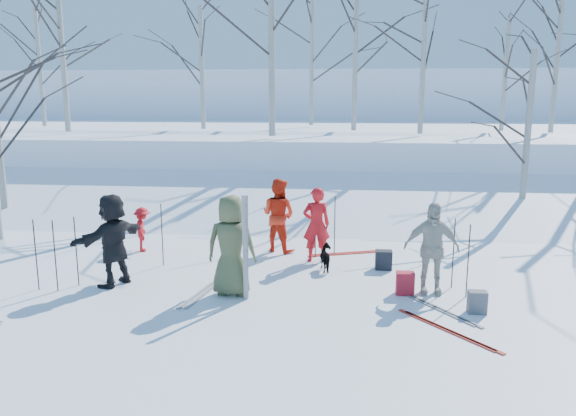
# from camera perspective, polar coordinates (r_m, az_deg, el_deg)

# --- Properties ---
(ground) EXTENTS (120.00, 120.00, 0.00)m
(ground) POSITION_cam_1_polar(r_m,az_deg,el_deg) (10.35, -0.86, -8.72)
(ground) COLOR white
(ground) RESTS_ON ground
(snow_ramp) EXTENTS (70.00, 9.49, 4.12)m
(snow_ramp) POSITION_cam_1_polar(r_m,az_deg,el_deg) (17.04, 1.89, -0.14)
(snow_ramp) COLOR white
(snow_ramp) RESTS_ON ground
(snow_plateau) EXTENTS (70.00, 18.00, 2.20)m
(snow_plateau) POSITION_cam_1_polar(r_m,az_deg,el_deg) (26.80, 3.40, 5.92)
(snow_plateau) COLOR white
(snow_plateau) RESTS_ON ground
(far_hill) EXTENTS (90.00, 30.00, 6.00)m
(far_hill) POSITION_cam_1_polar(r_m,az_deg,el_deg) (47.69, 4.55, 9.52)
(far_hill) COLOR white
(far_hill) RESTS_ON ground
(skier_olive_center) EXTENTS (0.92, 0.62, 1.84)m
(skier_olive_center) POSITION_cam_1_polar(r_m,az_deg,el_deg) (10.11, -5.80, -3.81)
(skier_olive_center) COLOR #495131
(skier_olive_center) RESTS_ON ground
(skier_red_north) EXTENTS (0.66, 0.49, 1.63)m
(skier_red_north) POSITION_cam_1_polar(r_m,az_deg,el_deg) (12.13, 2.90, -1.69)
(skier_red_north) COLOR red
(skier_red_north) RESTS_ON ground
(skier_redor_behind) EXTENTS (1.02, 0.94, 1.70)m
(skier_redor_behind) POSITION_cam_1_polar(r_m,az_deg,el_deg) (12.90, -0.98, -0.72)
(skier_redor_behind) COLOR red
(skier_redor_behind) RESTS_ON ground
(skier_red_seated) EXTENTS (0.58, 0.75, 1.03)m
(skier_red_seated) POSITION_cam_1_polar(r_m,az_deg,el_deg) (13.39, -14.56, -2.12)
(skier_red_seated) COLOR red
(skier_red_seated) RESTS_ON ground
(skier_cream_east) EXTENTS (0.99, 0.42, 1.69)m
(skier_cream_east) POSITION_cam_1_polar(r_m,az_deg,el_deg) (10.49, 14.35, -3.98)
(skier_cream_east) COLOR beige
(skier_cream_east) RESTS_ON ground
(skier_grey_west) EXTENTS (1.17, 1.70, 1.77)m
(skier_grey_west) POSITION_cam_1_polar(r_m,az_deg,el_deg) (11.09, -17.35, -3.11)
(skier_grey_west) COLOR black
(skier_grey_west) RESTS_ON ground
(dog) EXTENTS (0.45, 0.68, 0.53)m
(dog) POSITION_cam_1_polar(r_m,az_deg,el_deg) (11.63, 4.03, -5.08)
(dog) COLOR black
(dog) RESTS_ON ground
(upright_ski_left) EXTENTS (0.08, 0.16, 1.90)m
(upright_ski_left) POSITION_cam_1_polar(r_m,az_deg,el_deg) (9.77, -4.42, -4.15)
(upright_ski_left) COLOR silver
(upright_ski_left) RESTS_ON ground
(upright_ski_right) EXTENTS (0.12, 0.23, 1.89)m
(upright_ski_right) POSITION_cam_1_polar(r_m,az_deg,el_deg) (9.82, -4.26, -4.06)
(upright_ski_right) COLOR silver
(upright_ski_right) RESTS_ON ground
(ski_pair_b) EXTENTS (2.07, 2.10, 0.02)m
(ski_pair_b) POSITION_cam_1_polar(r_m,az_deg,el_deg) (9.17, 15.88, -11.85)
(ski_pair_b) COLOR red
(ski_pair_b) RESTS_ON ground
(ski_pair_c) EXTENTS (1.99, 2.09, 0.02)m
(ski_pair_c) POSITION_cam_1_polar(r_m,az_deg,el_deg) (10.02, 14.81, -9.76)
(ski_pair_c) COLOR silver
(ski_pair_c) RESTS_ON ground
(ski_pair_d) EXTENTS (1.37, 2.02, 0.02)m
(ski_pair_d) POSITION_cam_1_polar(r_m,az_deg,el_deg) (12.95, 6.21, -4.58)
(ski_pair_d) COLOR red
(ski_pair_d) RESTS_ON ground
(ski_pair_e) EXTENTS (0.94, 1.98, 0.02)m
(ski_pair_e) POSITION_cam_1_polar(r_m,az_deg,el_deg) (10.60, -8.37, -8.31)
(ski_pair_e) COLOR silver
(ski_pair_e) RESTS_ON ground
(ski_pole_a) EXTENTS (0.02, 0.02, 1.34)m
(ski_pole_a) POSITION_cam_1_polar(r_m,az_deg,el_deg) (12.46, 2.82, -2.03)
(ski_pole_a) COLOR black
(ski_pole_a) RESTS_ON ground
(ski_pole_b) EXTENTS (0.02, 0.02, 1.34)m
(ski_pole_b) POSITION_cam_1_polar(r_m,az_deg,el_deg) (12.71, 4.76, -1.78)
(ski_pole_b) COLOR black
(ski_pole_b) RESTS_ON ground
(ski_pole_c) EXTENTS (0.02, 0.02, 1.34)m
(ski_pole_c) POSITION_cam_1_polar(r_m,az_deg,el_deg) (11.33, -20.71, -4.14)
(ski_pole_c) COLOR black
(ski_pole_c) RESTS_ON ground
(ski_pole_d) EXTENTS (0.02, 0.02, 1.34)m
(ski_pole_d) POSITION_cam_1_polar(r_m,az_deg,el_deg) (12.13, -12.67, -2.67)
(ski_pole_d) COLOR black
(ski_pole_d) RESTS_ON ground
(ski_pole_e) EXTENTS (0.02, 0.02, 1.34)m
(ski_pole_e) POSITION_cam_1_polar(r_m,az_deg,el_deg) (11.16, -22.58, -4.52)
(ski_pole_e) COLOR black
(ski_pole_e) RESTS_ON ground
(ski_pole_f) EXTENTS (0.02, 0.02, 1.34)m
(ski_pole_f) POSITION_cam_1_polar(r_m,az_deg,el_deg) (11.35, -24.24, -4.39)
(ski_pole_f) COLOR black
(ski_pole_f) RESTS_ON ground
(ski_pole_g) EXTENTS (0.02, 0.02, 1.34)m
(ski_pole_g) POSITION_cam_1_polar(r_m,az_deg,el_deg) (10.90, 16.45, -4.45)
(ski_pole_g) COLOR black
(ski_pole_g) RESTS_ON ground
(ski_pole_h) EXTENTS (0.02, 0.02, 1.34)m
(ski_pole_h) POSITION_cam_1_polar(r_m,az_deg,el_deg) (10.49, 17.83, -5.16)
(ski_pole_h) COLOR black
(ski_pole_h) RESTS_ON ground
(backpack_red) EXTENTS (0.32, 0.22, 0.42)m
(backpack_red) POSITION_cam_1_polar(r_m,az_deg,el_deg) (10.48, 11.80, -7.50)
(backpack_red) COLOR #A81925
(backpack_red) RESTS_ON ground
(backpack_grey) EXTENTS (0.30, 0.20, 0.38)m
(backpack_grey) POSITION_cam_1_polar(r_m,az_deg,el_deg) (9.95, 18.67, -9.04)
(backpack_grey) COLOR #4E5055
(backpack_grey) RESTS_ON ground
(backpack_dark) EXTENTS (0.34, 0.24, 0.40)m
(backpack_dark) POSITION_cam_1_polar(r_m,az_deg,el_deg) (11.86, 9.68, -5.22)
(backpack_dark) COLOR black
(backpack_dark) RESTS_ON ground
(birch_plateau_a) EXTENTS (3.54, 3.54, 4.20)m
(birch_plateau_a) POSITION_cam_1_polar(r_m,az_deg,el_deg) (23.37, 21.20, 12.49)
(birch_plateau_a) COLOR silver
(birch_plateau_a) RESTS_ON snow_plateau
(birch_plateau_b) EXTENTS (4.47, 4.47, 5.53)m
(birch_plateau_b) POSITION_cam_1_polar(r_m,az_deg,el_deg) (26.18, 2.42, 14.49)
(birch_plateau_b) COLOR silver
(birch_plateau_b) RESTS_ON snow_plateau
(birch_plateau_c) EXTENTS (3.96, 3.96, 4.80)m
(birch_plateau_c) POSITION_cam_1_polar(r_m,az_deg,el_deg) (22.86, 25.62, 12.94)
(birch_plateau_c) COLOR silver
(birch_plateau_c) RESTS_ON snow_plateau
(birch_plateau_d) EXTENTS (4.15, 4.15, 5.07)m
(birch_plateau_d) POSITION_cam_1_polar(r_m,az_deg,el_deg) (27.48, -23.91, 12.93)
(birch_plateau_d) COLOR silver
(birch_plateau_d) RESTS_ON snow_plateau
(birch_plateau_e) EXTENTS (3.95, 3.95, 4.79)m
(birch_plateau_e) POSITION_cam_1_polar(r_m,az_deg,el_deg) (23.36, -8.75, 13.83)
(birch_plateau_e) COLOR silver
(birch_plateau_e) RESTS_ON snow_plateau
(birch_plateau_f) EXTENTS (4.90, 4.90, 6.14)m
(birch_plateau_f) POSITION_cam_1_polar(r_m,az_deg,el_deg) (22.35, 6.87, 15.73)
(birch_plateau_f) COLOR silver
(birch_plateau_f) RESTS_ON snow_plateau
(birch_plateau_g) EXTENTS (4.29, 4.29, 5.27)m
(birch_plateau_g) POSITION_cam_1_polar(r_m,az_deg,el_deg) (20.81, 13.59, 14.62)
(birch_plateau_g) COLOR silver
(birch_plateau_g) RESTS_ON snow_plateau
(birch_plateau_i) EXTENTS (5.28, 5.28, 6.69)m
(birch_plateau_i) POSITION_cam_1_polar(r_m,az_deg,el_deg) (23.03, -22.04, 15.56)
(birch_plateau_i) COLOR silver
(birch_plateau_i) RESTS_ON snow_plateau
(birch_plateau_k) EXTENTS (5.81, 5.81, 7.44)m
(birch_plateau_k) POSITION_cam_1_polar(r_m,az_deg,el_deg) (19.24, -1.69, 18.46)
(birch_plateau_k) COLOR silver
(birch_plateau_k) RESTS_ON snow_plateau
(birch_edge_e) EXTENTS (3.94, 3.94, 4.77)m
(birch_edge_e) POSITION_cam_1_polar(r_m,az_deg,el_deg) (16.94, 23.14, 6.53)
(birch_edge_e) COLOR silver
(birch_edge_e) RESTS_ON ground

